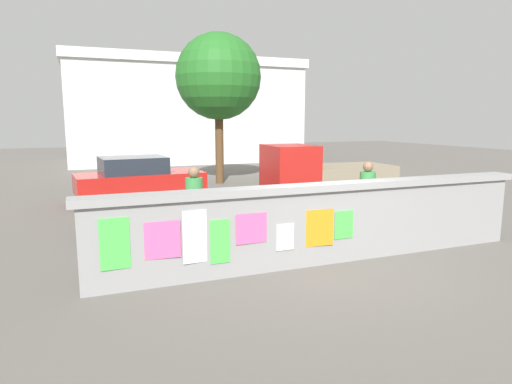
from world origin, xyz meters
The scene contains 10 objects.
ground centered at (0.00, 8.00, 0.00)m, with size 60.00×60.00×0.00m, color #605B56.
poster_wall centered at (-0.01, 0.00, 0.74)m, with size 8.42×0.42×1.42m.
auto_rickshaw_truck centered at (2.22, 4.03, 0.90)m, with size 3.65×1.63×1.85m.
car_parked centered at (-2.37, 7.32, 0.73)m, with size 3.94×2.05×1.40m.
motorcycle centered at (-3.14, 3.32, 0.46)m, with size 1.90×0.56×0.87m.
bicycle_near centered at (-0.44, 2.39, 0.36)m, with size 1.69×0.46×0.95m.
person_walking centered at (1.81, 1.36, 0.99)m, with size 0.48×0.48×1.62m.
person_bystander centered at (-1.96, 1.77, 0.99)m, with size 0.47×0.47×1.62m.
tree_roadside centered at (1.16, 10.30, 4.15)m, with size 3.33×3.33×5.84m.
building_background centered at (2.06, 20.84, 3.05)m, with size 13.72×6.87×6.06m.
Camera 1 is at (-3.98, -6.62, 2.52)m, focal length 31.02 mm.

